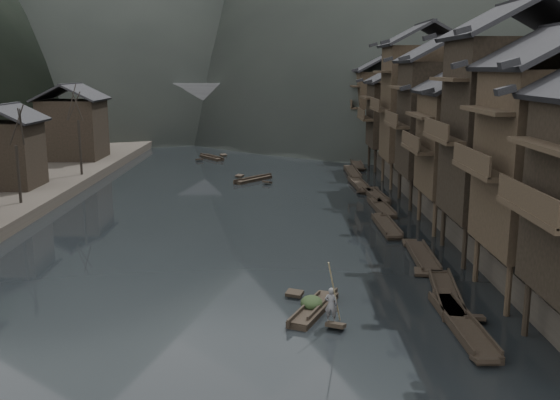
{
  "coord_description": "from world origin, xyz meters",
  "views": [
    {
      "loc": [
        3.51,
        -30.89,
        11.4
      ],
      "look_at": [
        3.58,
        10.99,
        2.5
      ],
      "focal_mm": 40.0,
      "sensor_mm": 36.0,
      "label": 1
    }
  ],
  "objects": [
    {
      "name": "water",
      "position": [
        0.0,
        0.0,
        0.0
      ],
      "size": [
        300.0,
        300.0,
        0.0
      ],
      "primitive_type": "plane",
      "color": "black",
      "rests_on": "ground"
    },
    {
      "name": "right_bank",
      "position": [
        35.0,
        40.0,
        0.9
      ],
      "size": [
        40.0,
        200.0,
        1.8
      ],
      "primitive_type": "cube",
      "color": "#2D2823",
      "rests_on": "ground"
    },
    {
      "name": "stilt_houses",
      "position": [
        17.28,
        19.05,
        8.66
      ],
      "size": [
        9.0,
        67.6,
        15.82
      ],
      "color": "black",
      "rests_on": "ground"
    },
    {
      "name": "moored_sampans",
      "position": [
        11.88,
        18.63,
        0.2
      ],
      "size": [
        2.85,
        55.33,
        0.47
      ],
      "color": "black",
      "rests_on": "water"
    },
    {
      "name": "midriver_boats",
      "position": [
        0.66,
        51.37,
        0.2
      ],
      "size": [
        11.57,
        41.59,
        0.45
      ],
      "color": "black",
      "rests_on": "water"
    },
    {
      "name": "stone_bridge",
      "position": [
        -0.0,
        72.0,
        5.11
      ],
      "size": [
        40.0,
        6.0,
        9.0
      ],
      "color": "#4C4C4F",
      "rests_on": "ground"
    },
    {
      "name": "hero_sampan",
      "position": [
        5.16,
        -3.01,
        0.2
      ],
      "size": [
        2.72,
        4.82,
        0.43
      ],
      "color": "black",
      "rests_on": "water"
    },
    {
      "name": "cargo_heap",
      "position": [
        5.07,
        -2.8,
        0.76
      ],
      "size": [
        1.08,
        1.41,
        0.65
      ],
      "primitive_type": "ellipsoid",
      "color": "black",
      "rests_on": "hero_sampan"
    },
    {
      "name": "boatman",
      "position": [
        5.84,
        -4.58,
        1.24
      ],
      "size": [
        0.66,
        0.51,
        1.61
      ],
      "primitive_type": "imported",
      "rotation": [
        0.0,
        0.0,
        2.91
      ],
      "color": "#58585A",
      "rests_on": "hero_sampan"
    },
    {
      "name": "bamboo_pole",
      "position": [
        6.04,
        -4.58,
        4.07
      ],
      "size": [
        0.94,
        2.11,
        4.05
      ],
      "primitive_type": "cylinder",
      "rotation": [
        0.5,
        0.0,
        -0.4
      ],
      "color": "#8C7A51",
      "rests_on": "boatman"
    }
  ]
}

